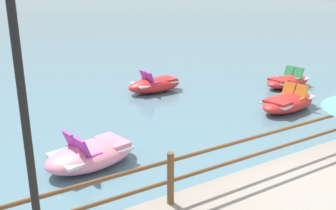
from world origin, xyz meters
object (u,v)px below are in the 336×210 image
pedal_boat_1 (288,81)px  pedal_boat_2 (288,102)px  pedal_boat_3 (91,154)px  lamp_post (20,76)px  pedal_boat_0 (155,84)px

pedal_boat_1 → pedal_boat_2: size_ratio=0.84×
pedal_boat_2 → pedal_boat_3: (-7.11, -0.41, 0.01)m
lamp_post → pedal_boat_0: lamp_post is taller
pedal_boat_0 → pedal_boat_1: (5.04, -2.27, -0.05)m
lamp_post → pedal_boat_1: size_ratio=1.88×
pedal_boat_0 → pedal_boat_3: 6.50m
lamp_post → pedal_boat_0: (6.32, 8.02, -2.72)m
lamp_post → pedal_boat_2: bearing=22.2°
lamp_post → pedal_boat_0: bearing=51.8°
pedal_boat_1 → pedal_boat_3: pedal_boat_3 is taller
lamp_post → pedal_boat_1: bearing=26.9°
lamp_post → pedal_boat_0: 10.56m
pedal_boat_1 → lamp_post: bearing=-153.1°
lamp_post → pedal_boat_3: 4.66m
lamp_post → pedal_boat_1: lamp_post is taller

